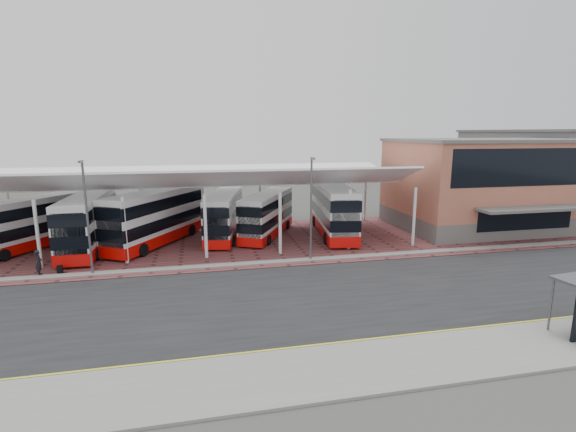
# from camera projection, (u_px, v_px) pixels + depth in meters

# --- Properties ---
(ground) EXTENTS (140.00, 140.00, 0.00)m
(ground) POSITION_uv_depth(u_px,v_px,m) (306.00, 291.00, 26.42)
(ground) COLOR #3F403C
(road) EXTENTS (120.00, 14.00, 0.02)m
(road) POSITION_uv_depth(u_px,v_px,m) (311.00, 297.00, 25.46)
(road) COLOR black
(road) RESTS_ON ground
(forecourt) EXTENTS (72.00, 16.00, 0.06)m
(forecourt) POSITION_uv_depth(u_px,v_px,m) (292.00, 239.00, 39.28)
(forecourt) COLOR brown
(forecourt) RESTS_ON ground
(sidewalk) EXTENTS (120.00, 4.00, 0.14)m
(sidewalk) POSITION_uv_depth(u_px,v_px,m) (360.00, 367.00, 17.79)
(sidewalk) COLOR gray
(sidewalk) RESTS_ON ground
(north_kerb) EXTENTS (120.00, 0.80, 0.14)m
(north_kerb) POSITION_uv_depth(u_px,v_px,m) (286.00, 261.00, 32.34)
(north_kerb) COLOR gray
(north_kerb) RESTS_ON ground
(yellow_line_near) EXTENTS (120.00, 0.12, 0.01)m
(yellow_line_near) POSITION_uv_depth(u_px,v_px,m) (344.00, 345.00, 19.71)
(yellow_line_near) COLOR yellow
(yellow_line_near) RESTS_ON road
(yellow_line_far) EXTENTS (120.00, 0.12, 0.01)m
(yellow_line_far) POSITION_uv_depth(u_px,v_px,m) (342.00, 342.00, 20.00)
(yellow_line_far) COLOR yellow
(yellow_line_far) RESTS_ON road
(canopy) EXTENTS (37.00, 11.63, 7.07)m
(canopy) POSITION_uv_depth(u_px,v_px,m) (203.00, 179.00, 37.37)
(canopy) COLOR white
(canopy) RESTS_ON ground
(terminal) EXTENTS (18.40, 14.40, 9.25)m
(terminal) POSITION_uv_depth(u_px,v_px,m) (485.00, 183.00, 43.64)
(terminal) COLOR #5F5C59
(terminal) RESTS_ON ground
(lamp_west) EXTENTS (0.16, 0.90, 8.07)m
(lamp_west) POSITION_uv_depth(u_px,v_px,m) (87.00, 214.00, 28.64)
(lamp_west) COLOR #535559
(lamp_west) RESTS_ON ground
(lamp_east) EXTENTS (0.16, 0.90, 8.07)m
(lamp_east) POSITION_uv_depth(u_px,v_px,m) (311.00, 206.00, 31.99)
(lamp_east) COLOR #535559
(lamp_east) RESTS_ON ground
(bus_0) EXTENTS (7.80, 10.28, 4.38)m
(bus_0) POSITION_uv_depth(u_px,v_px,m) (30.00, 224.00, 35.51)
(bus_0) COLOR silver
(bus_0) RESTS_ON forecourt
(bus_1) EXTENTS (2.87, 11.30, 4.65)m
(bus_1) POSITION_uv_depth(u_px,v_px,m) (88.00, 223.00, 35.31)
(bus_1) COLOR silver
(bus_1) RESTS_ON forecourt
(bus_2) EXTENTS (8.20, 11.37, 4.79)m
(bus_2) POSITION_uv_depth(u_px,v_px,m) (156.00, 218.00, 37.07)
(bus_2) COLOR silver
(bus_2) RESTS_ON forecourt
(bus_3) EXTENTS (4.45, 10.50, 4.22)m
(bus_3) POSITION_uv_depth(u_px,v_px,m) (224.00, 216.00, 39.47)
(bus_3) COLOR silver
(bus_3) RESTS_ON forecourt
(bus_4) EXTENTS (6.66, 9.95, 4.13)m
(bus_4) POSITION_uv_depth(u_px,v_px,m) (267.00, 215.00, 40.01)
(bus_4) COLOR silver
(bus_4) RESTS_ON forecourt
(bus_5) EXTENTS (4.26, 11.91, 4.80)m
(bus_5) POSITION_uv_depth(u_px,v_px,m) (333.00, 210.00, 40.56)
(bus_5) COLOR silver
(bus_5) RESTS_ON forecourt
(pedestrian) EXTENTS (0.56, 0.74, 1.83)m
(pedestrian) POSITION_uv_depth(u_px,v_px,m) (39.00, 263.00, 29.06)
(pedestrian) COLOR black
(pedestrian) RESTS_ON forecourt
(suitcase) EXTENTS (0.35, 0.25, 0.60)m
(suitcase) POSITION_uv_depth(u_px,v_px,m) (60.00, 269.00, 29.52)
(suitcase) COLOR black
(suitcase) RESTS_ON forecourt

